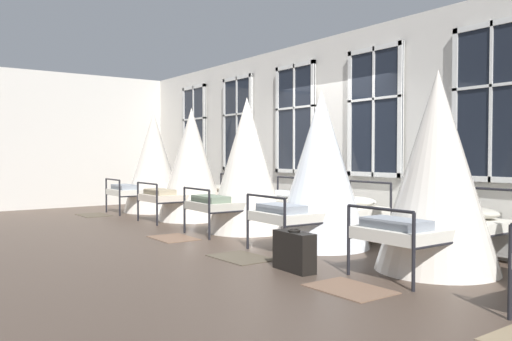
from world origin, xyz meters
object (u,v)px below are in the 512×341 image
at_px(cot_first, 154,164).
at_px(suitcase_dark, 294,251).
at_px(cot_third, 247,167).
at_px(cot_fourth, 321,172).
at_px(cot_second, 192,166).
at_px(cot_fifth, 437,174).

distance_m(cot_first, suitcase_dark, 6.74).
distance_m(cot_third, suitcase_dark, 3.19).
distance_m(cot_third, cot_fourth, 1.81).
bearing_deg(cot_third, suitcase_dark, -113.15).
bearing_deg(cot_fourth, cot_third, 92.32).
bearing_deg(cot_fourth, suitcase_dark, -141.52).
height_order(cot_fourth, suitcase_dark, cot_fourth).
bearing_deg(cot_fourth, cot_first, 91.71).
height_order(cot_first, cot_fourth, cot_first).
height_order(cot_first, suitcase_dark, cot_first).
distance_m(cot_second, cot_third, 1.96).
relative_size(cot_third, suitcase_dark, 3.97).
bearing_deg(suitcase_dark, cot_second, 167.65).
relative_size(cot_first, suitcase_dark, 3.96).
relative_size(cot_first, cot_third, 1.00).
bearing_deg(cot_second, cot_fourth, -90.52).
xyz_separation_m(cot_third, cot_fourth, (1.81, 0.02, -0.03)).
bearing_deg(suitcase_dark, cot_first, 171.66).
bearing_deg(cot_fifth, cot_second, 89.97).
bearing_deg(cot_fifth, cot_third, 90.28).
relative_size(cot_fourth, cot_fifth, 0.98).
distance_m(cot_fourth, cot_fifth, 1.88).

